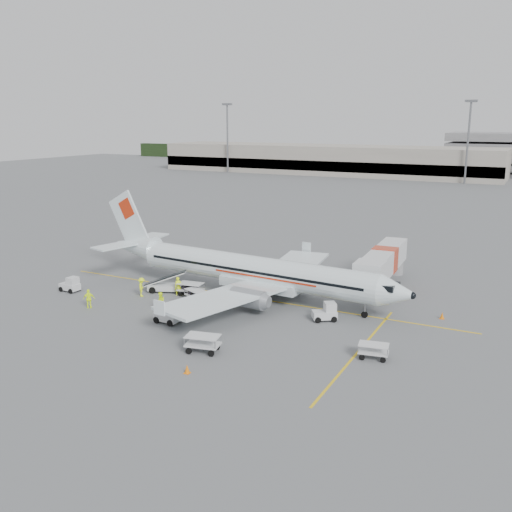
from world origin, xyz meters
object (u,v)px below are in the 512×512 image
object	(u,v)px
tug_fore	(325,312)
tug_aft	(70,284)
belt_loader	(167,278)
aircraft	(255,251)
jet_bridge	(384,268)
tug_mid	(168,313)

from	to	relation	value
tug_fore	tug_aft	distance (m)	26.69
belt_loader	aircraft	bearing A→B (deg)	-7.86
belt_loader	tug_fore	size ratio (longest dim) A/B	2.44
belt_loader	tug_fore	world-z (taller)	belt_loader
belt_loader	tug_fore	bearing A→B (deg)	-25.54
jet_bridge	belt_loader	distance (m)	22.54
tug_fore	tug_mid	size ratio (longest dim) A/B	0.93
tug_fore	tug_mid	distance (m)	13.73
tug_fore	tug_aft	size ratio (longest dim) A/B	1.04
jet_bridge	tug_aft	xyz separation A→B (m)	(-28.42, -15.92, -1.37)
aircraft	jet_bridge	world-z (taller)	aircraft
tug_aft	jet_bridge	bearing A→B (deg)	31.66
tug_aft	tug_fore	bearing A→B (deg)	10.41
belt_loader	tug_mid	world-z (taller)	belt_loader
aircraft	tug_mid	xyz separation A→B (m)	(-3.42, -9.93, -3.83)
tug_aft	belt_loader	bearing A→B (deg)	29.11
jet_bridge	belt_loader	bearing A→B (deg)	-152.12
aircraft	tug_fore	xyz separation A→B (m)	(8.55, -3.19, -3.89)
belt_loader	tug_fore	distance (m)	17.46
tug_aft	aircraft	bearing A→B (deg)	23.53
aircraft	belt_loader	bearing A→B (deg)	-160.38
aircraft	tug_fore	bearing A→B (deg)	-15.89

